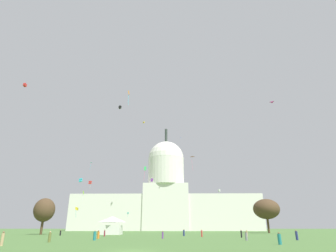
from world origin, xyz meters
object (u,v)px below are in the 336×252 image
at_px(person_orange_back_left, 98,235).
at_px(kite_gold_high, 144,122).
at_px(tree_west_far, 44,210).
at_px(kite_orange_mid, 129,95).
at_px(event_tent, 112,225).
at_px(kite_yellow_low, 77,209).
at_px(person_black_mid_right, 241,234).
at_px(person_red_deep_crowd, 202,233).
at_px(kite_lime_low, 83,194).
at_px(kite_cyan_mid, 90,164).
at_px(kite_white_low, 219,191).
at_px(capitol_building, 166,198).
at_px(kite_pink_mid, 192,158).
at_px(kite_turquoise_low, 128,213).
at_px(kite_red_high, 25,85).
at_px(person_tan_mid_center, 2,239).
at_px(kite_violet_low, 152,180).
at_px(kite_red_mid, 90,182).
at_px(person_navy_near_tree_west, 297,235).
at_px(person_olive_back_right, 50,237).
at_px(person_teal_edge_west, 95,236).
at_px(kite_green_low, 145,170).
at_px(person_grey_front_right, 246,236).
at_px(kite_blue_high, 181,138).
at_px(person_purple_back_center, 163,235).
at_px(tree_east_far, 266,209).
at_px(person_teal_near_tent, 280,239).
at_px(person_tan_lawn_far_left, 247,233).
at_px(person_black_front_left, 60,233).
at_px(kite_black_high, 120,107).
at_px(kite_cyan_low, 81,180).
at_px(person_maroon_front_center, 105,233).

relative_size(person_orange_back_left, kite_gold_high, 1.34).
height_order(tree_west_far, kite_orange_mid, kite_orange_mid).
bearing_deg(event_tent, kite_yellow_low, 130.53).
bearing_deg(event_tent, person_black_mid_right, -33.95).
bearing_deg(person_red_deep_crowd, person_black_mid_right, -53.52).
relative_size(kite_lime_low, kite_orange_mid, 0.69).
relative_size(kite_cyan_mid, kite_white_low, 0.60).
distance_m(capitol_building, kite_pink_mid, 104.46).
height_order(kite_turquoise_low, kite_orange_mid, kite_orange_mid).
xyz_separation_m(kite_lime_low, kite_red_high, (-13.62, -12.82, 25.45)).
bearing_deg(person_tan_mid_center, kite_violet_low, -62.00).
height_order(kite_red_mid, kite_orange_mid, kite_orange_mid).
relative_size(person_navy_near_tree_west, person_olive_back_right, 1.07).
xyz_separation_m(person_tan_mid_center, person_teal_edge_west, (7.26, 15.53, -0.03)).
bearing_deg(person_olive_back_right, person_teal_edge_west, 4.52).
distance_m(kite_gold_high, kite_green_low, 96.31).
xyz_separation_m(person_tan_mid_center, kite_red_high, (-16.18, 24.35, 35.16)).
xyz_separation_m(person_grey_front_right, kite_blue_high, (-8.10, 106.50, 52.43)).
bearing_deg(person_purple_back_center, tree_east_far, -177.15).
distance_m(person_grey_front_right, person_teal_near_tent, 11.99).
xyz_separation_m(person_purple_back_center, person_black_mid_right, (17.40, 6.60, 0.11)).
relative_size(tree_east_far, person_red_deep_crowd, 7.94).
bearing_deg(person_tan_lawn_far_left, tree_east_far, 87.75).
relative_size(event_tent, person_black_mid_right, 3.93).
distance_m(person_olive_back_right, kite_red_mid, 79.89).
distance_m(person_tan_mid_center, person_navy_near_tree_west, 46.78).
bearing_deg(person_teal_edge_west, kite_pink_mid, 153.49).
relative_size(person_black_front_left, person_navy_near_tree_west, 0.88).
bearing_deg(person_orange_back_left, capitol_building, 31.04).
bearing_deg(person_black_mid_right, capitol_building, 2.18).
xyz_separation_m(person_tan_lawn_far_left, kite_violet_low, (-25.89, 22.61, 17.01)).
relative_size(tree_west_far, kite_black_high, 7.32).
bearing_deg(tree_west_far, kite_cyan_mid, 72.75).
xyz_separation_m(person_teal_near_tent, kite_red_mid, (-50.82, 80.58, 19.91)).
bearing_deg(person_black_mid_right, event_tent, 47.16).
relative_size(person_black_front_left, kite_green_low, 0.45).
distance_m(capitol_building, person_navy_near_tree_west, 136.40).
xyz_separation_m(person_orange_back_left, person_navy_near_tree_west, (37.53, -6.01, 0.07)).
bearing_deg(tree_east_far, kite_violet_low, -156.62).
height_order(person_purple_back_center, person_teal_edge_west, person_teal_edge_west).
relative_size(person_purple_back_center, kite_violet_low, 1.27).
xyz_separation_m(person_red_deep_crowd, kite_gold_high, (-23.86, 78.28, 58.95)).
xyz_separation_m(person_navy_near_tree_west, kite_gold_high, (-39.31, 95.53, 58.96)).
relative_size(person_teal_edge_west, kite_cyan_low, 1.27).
bearing_deg(kite_cyan_mid, kite_black_high, 93.22).
height_order(person_purple_back_center, kite_orange_mid, kite_orange_mid).
bearing_deg(kite_cyan_low, kite_white_low, -62.23).
relative_size(event_tent, kite_yellow_low, 1.62).
xyz_separation_m(person_grey_front_right, person_maroon_front_center, (-30.11, 21.50, 0.08)).
bearing_deg(tree_east_far, person_red_deep_crowd, -124.26).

